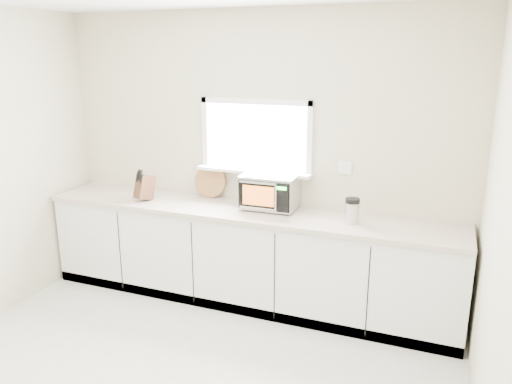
% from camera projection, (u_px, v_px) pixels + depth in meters
% --- Properties ---
extents(back_wall, '(4.00, 0.17, 2.70)m').
position_uv_depth(back_wall, '(257.00, 156.00, 4.74)').
color(back_wall, beige).
rests_on(back_wall, ground).
extents(cabinets, '(3.92, 0.60, 0.88)m').
position_uv_depth(cabinets, '(245.00, 257.00, 4.72)').
color(cabinets, silver).
rests_on(cabinets, ground).
extents(countertop, '(3.92, 0.64, 0.04)m').
position_uv_depth(countertop, '(244.00, 211.00, 4.58)').
color(countertop, beige).
rests_on(countertop, cabinets).
extents(microwave, '(0.51, 0.42, 0.32)m').
position_uv_depth(microwave, '(270.00, 191.00, 4.57)').
color(microwave, black).
rests_on(microwave, countertop).
extents(knife_block, '(0.17, 0.24, 0.32)m').
position_uv_depth(knife_block, '(145.00, 187.00, 4.82)').
color(knife_block, '#4F2E1C').
rests_on(knife_block, countertop).
extents(cutting_board, '(0.33, 0.08, 0.33)m').
position_uv_depth(cutting_board, '(210.00, 181.00, 4.92)').
color(cutting_board, '#99673B').
rests_on(cutting_board, countertop).
extents(coffee_grinder, '(0.15, 0.15, 0.22)m').
position_uv_depth(coffee_grinder, '(352.00, 210.00, 4.19)').
color(coffee_grinder, '#B9BCC1').
rests_on(coffee_grinder, countertop).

